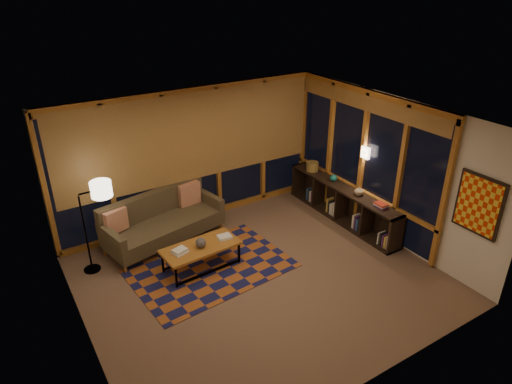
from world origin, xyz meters
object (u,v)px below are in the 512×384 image
sofa (164,221)px  bookshelf (342,203)px  coffee_table (201,257)px  floor_lamp (85,230)px

sofa → bookshelf: bearing=-29.8°
bookshelf → coffee_table: bearing=-179.8°
sofa → coffee_table: sofa is taller
floor_lamp → bookshelf: 4.90m
coffee_table → bookshelf: bearing=-3.3°
coffee_table → bookshelf: bookshelf is taller
bookshelf → sofa: bearing=161.8°
sofa → coffee_table: size_ratio=1.67×
floor_lamp → coffee_table: bearing=-32.6°
sofa → bookshelf: 3.57m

